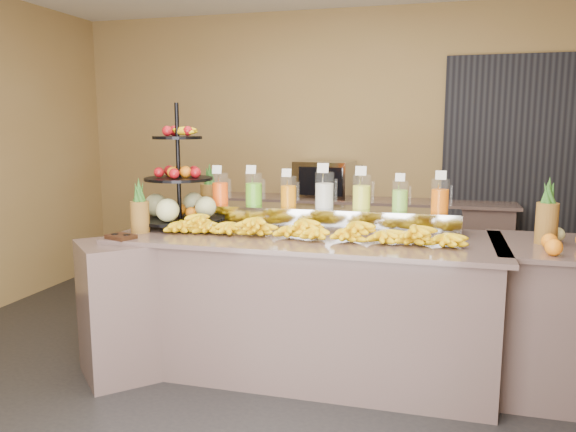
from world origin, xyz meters
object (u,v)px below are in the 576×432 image
at_px(fruit_stand, 184,195).
at_px(condiment_caddy, 121,237).
at_px(oven_warmer, 324,180).
at_px(banana_heap, 305,227).
at_px(pitcher_tray, 324,218).

height_order(fruit_stand, condiment_caddy, fruit_stand).
distance_m(fruit_stand, oven_warmer, 1.95).
bearing_deg(banana_heap, oven_warmer, 98.07).
distance_m(banana_heap, fruit_stand, 0.96).
relative_size(pitcher_tray, condiment_caddy, 10.72).
bearing_deg(fruit_stand, pitcher_tray, -2.94).
height_order(condiment_caddy, oven_warmer, oven_warmer).
distance_m(pitcher_tray, banana_heap, 0.36).
relative_size(condiment_caddy, oven_warmer, 0.31).
xyz_separation_m(banana_heap, oven_warmer, (-0.29, 2.03, 0.11)).
xyz_separation_m(pitcher_tray, fruit_stand, (-0.99, -0.17, 0.15)).
distance_m(pitcher_tray, fruit_stand, 1.01).
bearing_deg(oven_warmer, pitcher_tray, -70.96).
bearing_deg(oven_warmer, fruit_stand, -101.82).
xyz_separation_m(fruit_stand, condiment_caddy, (-0.19, -0.54, -0.21)).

